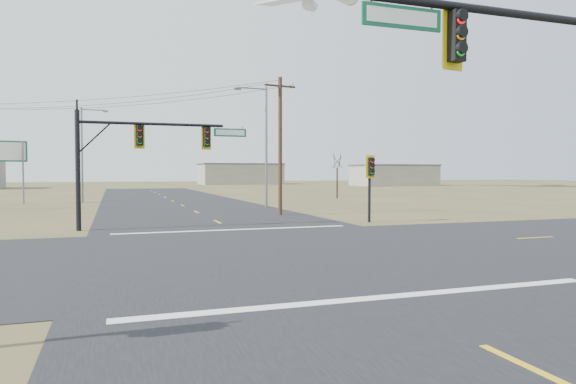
{
  "coord_description": "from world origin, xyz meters",
  "views": [
    {
      "loc": [
        -5.85,
        -17.98,
        2.93
      ],
      "look_at": [
        0.65,
        1.0,
        2.18
      ],
      "focal_mm": 32.0,
      "sensor_mm": 36.0,
      "label": 1
    }
  ],
  "objects_px": {
    "utility_pole_near": "(280,144)",
    "mast_arm_far": "(145,144)",
    "highway_sign": "(9,159)",
    "streetlight_c": "(84,149)",
    "streetlight_a": "(264,140)",
    "pedestal_signal_ne": "(371,172)",
    "bare_tree_c": "(337,160)"
  },
  "relations": [
    {
      "from": "utility_pole_near",
      "to": "mast_arm_far",
      "type": "bearing_deg",
      "value": -148.23
    },
    {
      "from": "pedestal_signal_ne",
      "to": "highway_sign",
      "type": "xyz_separation_m",
      "value": [
        -23.55,
        27.1,
        1.26
      ]
    },
    {
      "from": "mast_arm_far",
      "to": "streetlight_a",
      "type": "relative_size",
      "value": 0.88
    },
    {
      "from": "streetlight_c",
      "to": "utility_pole_near",
      "type": "bearing_deg",
      "value": -55.98
    },
    {
      "from": "mast_arm_far",
      "to": "utility_pole_near",
      "type": "bearing_deg",
      "value": 16.9
    },
    {
      "from": "pedestal_signal_ne",
      "to": "bare_tree_c",
      "type": "height_order",
      "value": "bare_tree_c"
    },
    {
      "from": "streetlight_a",
      "to": "bare_tree_c",
      "type": "height_order",
      "value": "streetlight_a"
    },
    {
      "from": "utility_pole_near",
      "to": "streetlight_a",
      "type": "xyz_separation_m",
      "value": [
        1.02,
        7.54,
        0.74
      ]
    },
    {
      "from": "pedestal_signal_ne",
      "to": "utility_pole_near",
      "type": "distance_m",
      "value": 7.72
    },
    {
      "from": "streetlight_a",
      "to": "bare_tree_c",
      "type": "distance_m",
      "value": 17.18
    },
    {
      "from": "mast_arm_far",
      "to": "bare_tree_c",
      "type": "distance_m",
      "value": 33.89
    },
    {
      "from": "pedestal_signal_ne",
      "to": "utility_pole_near",
      "type": "relative_size",
      "value": 0.42
    },
    {
      "from": "streetlight_a",
      "to": "bare_tree_c",
      "type": "relative_size",
      "value": 1.83
    },
    {
      "from": "utility_pole_near",
      "to": "streetlight_a",
      "type": "bearing_deg",
      "value": 82.28
    },
    {
      "from": "utility_pole_near",
      "to": "streetlight_c",
      "type": "height_order",
      "value": "utility_pole_near"
    },
    {
      "from": "bare_tree_c",
      "to": "mast_arm_far",
      "type": "bearing_deg",
      "value": -131.52
    },
    {
      "from": "streetlight_a",
      "to": "highway_sign",
      "type": "bearing_deg",
      "value": 146.18
    },
    {
      "from": "pedestal_signal_ne",
      "to": "highway_sign",
      "type": "distance_m",
      "value": 35.93
    },
    {
      "from": "highway_sign",
      "to": "streetlight_a",
      "type": "bearing_deg",
      "value": -45.36
    },
    {
      "from": "highway_sign",
      "to": "streetlight_a",
      "type": "height_order",
      "value": "streetlight_a"
    },
    {
      "from": "streetlight_c",
      "to": "streetlight_a",
      "type": "bearing_deg",
      "value": -41.29
    },
    {
      "from": "highway_sign",
      "to": "bare_tree_c",
      "type": "height_order",
      "value": "highway_sign"
    },
    {
      "from": "bare_tree_c",
      "to": "highway_sign",
      "type": "bearing_deg",
      "value": 178.54
    },
    {
      "from": "mast_arm_far",
      "to": "streetlight_a",
      "type": "bearing_deg",
      "value": 37.34
    },
    {
      "from": "mast_arm_far",
      "to": "highway_sign",
      "type": "bearing_deg",
      "value": 97.58
    },
    {
      "from": "streetlight_a",
      "to": "streetlight_c",
      "type": "height_order",
      "value": "streetlight_a"
    },
    {
      "from": "mast_arm_far",
      "to": "highway_sign",
      "type": "height_order",
      "value": "mast_arm_far"
    },
    {
      "from": "mast_arm_far",
      "to": "utility_pole_near",
      "type": "relative_size",
      "value": 0.93
    },
    {
      "from": "highway_sign",
      "to": "streetlight_c",
      "type": "xyz_separation_m",
      "value": [
        6.59,
        0.26,
        1.02
      ]
    },
    {
      "from": "mast_arm_far",
      "to": "utility_pole_near",
      "type": "height_order",
      "value": "utility_pole_near"
    },
    {
      "from": "streetlight_a",
      "to": "streetlight_c",
      "type": "relative_size",
      "value": 1.08
    },
    {
      "from": "utility_pole_near",
      "to": "bare_tree_c",
      "type": "distance_m",
      "value": 23.64
    }
  ]
}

